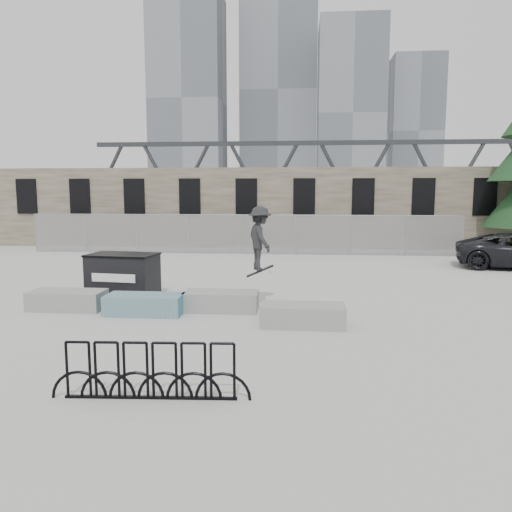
{
  "coord_description": "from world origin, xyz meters",
  "views": [
    {
      "loc": [
        3.03,
        -12.77,
        3.22
      ],
      "look_at": [
        1.72,
        1.81,
        1.3
      ],
      "focal_mm": 35.0,
      "sensor_mm": 36.0,
      "label": 1
    }
  ],
  "objects_px": {
    "planter_far_left": "(67,299)",
    "planter_center_right": "(221,300)",
    "planter_offset": "(303,314)",
    "planter_center_left": "(145,304)",
    "bike_rack": "(150,372)",
    "dumpster": "(123,275)",
    "skateboarder": "(260,238)"
  },
  "relations": [
    {
      "from": "planter_offset",
      "to": "bike_rack",
      "type": "xyz_separation_m",
      "value": [
        -2.37,
        -4.45,
        0.16
      ]
    },
    {
      "from": "planter_center_left",
      "to": "bike_rack",
      "type": "xyz_separation_m",
      "value": [
        1.76,
        -5.24,
        0.16
      ]
    },
    {
      "from": "planter_center_left",
      "to": "bike_rack",
      "type": "bearing_deg",
      "value": -71.44
    },
    {
      "from": "planter_center_right",
      "to": "dumpster",
      "type": "xyz_separation_m",
      "value": [
        -3.24,
        1.48,
        0.39
      ]
    },
    {
      "from": "bike_rack",
      "to": "skateboarder",
      "type": "bearing_deg",
      "value": 79.42
    },
    {
      "from": "planter_far_left",
      "to": "planter_offset",
      "type": "height_order",
      "value": "same"
    },
    {
      "from": "planter_center_left",
      "to": "bike_rack",
      "type": "relative_size",
      "value": 0.64
    },
    {
      "from": "planter_center_left",
      "to": "planter_offset",
      "type": "xyz_separation_m",
      "value": [
        4.13,
        -0.79,
        0.0
      ]
    },
    {
      "from": "planter_center_left",
      "to": "planter_center_right",
      "type": "xyz_separation_m",
      "value": [
        1.93,
        0.57,
        0.0
      ]
    },
    {
      "from": "planter_offset",
      "to": "skateboarder",
      "type": "height_order",
      "value": "skateboarder"
    },
    {
      "from": "planter_center_right",
      "to": "skateboarder",
      "type": "bearing_deg",
      "value": 27.39
    },
    {
      "from": "planter_far_left",
      "to": "planter_center_left",
      "type": "bearing_deg",
      "value": -8.27
    },
    {
      "from": "planter_center_left",
      "to": "planter_center_right",
      "type": "distance_m",
      "value": 2.01
    },
    {
      "from": "dumpster",
      "to": "skateboarder",
      "type": "height_order",
      "value": "skateboarder"
    },
    {
      "from": "planter_center_left",
      "to": "skateboarder",
      "type": "bearing_deg",
      "value": 20.43
    },
    {
      "from": "planter_center_left",
      "to": "bike_rack",
      "type": "distance_m",
      "value": 5.53
    },
    {
      "from": "dumpster",
      "to": "bike_rack",
      "type": "xyz_separation_m",
      "value": [
        3.07,
        -7.29,
        -0.23
      ]
    },
    {
      "from": "planter_far_left",
      "to": "planter_center_left",
      "type": "distance_m",
      "value": 2.29
    },
    {
      "from": "planter_far_left",
      "to": "dumpster",
      "type": "relative_size",
      "value": 0.93
    },
    {
      "from": "bike_rack",
      "to": "planter_far_left",
      "type": "bearing_deg",
      "value": 125.86
    },
    {
      "from": "planter_center_left",
      "to": "skateboarder",
      "type": "height_order",
      "value": "skateboarder"
    },
    {
      "from": "skateboarder",
      "to": "planter_offset",
      "type": "bearing_deg",
      "value": -172.51
    },
    {
      "from": "planter_center_right",
      "to": "skateboarder",
      "type": "relative_size",
      "value": 1.02
    },
    {
      "from": "planter_center_left",
      "to": "planter_offset",
      "type": "distance_m",
      "value": 4.2
    },
    {
      "from": "skateboarder",
      "to": "planter_center_left",
      "type": "bearing_deg",
      "value": 85.86
    },
    {
      "from": "planter_center_right",
      "to": "bike_rack",
      "type": "distance_m",
      "value": 5.82
    },
    {
      "from": "planter_center_right",
      "to": "dumpster",
      "type": "height_order",
      "value": "dumpster"
    },
    {
      "from": "planter_center_right",
      "to": "planter_center_left",
      "type": "bearing_deg",
      "value": -163.52
    },
    {
      "from": "planter_far_left",
      "to": "planter_center_right",
      "type": "height_order",
      "value": "same"
    },
    {
      "from": "planter_offset",
      "to": "skateboarder",
      "type": "relative_size",
      "value": 1.02
    },
    {
      "from": "dumpster",
      "to": "planter_offset",
      "type": "bearing_deg",
      "value": -20.57
    },
    {
      "from": "planter_center_right",
      "to": "skateboarder",
      "type": "distance_m",
      "value": 2.0
    }
  ]
}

